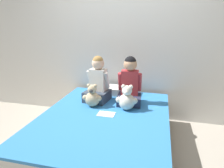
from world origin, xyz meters
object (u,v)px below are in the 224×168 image
at_px(teddy_bear_held_by_left_child, 92,97).
at_px(teddy_bear_held_by_right_child, 127,99).
at_px(sign_card, 106,114).
at_px(bed, 104,133).
at_px(child_on_left, 98,82).
at_px(pillow_at_headboard, 118,90).
at_px(child_on_right, 130,83).

bearing_deg(teddy_bear_held_by_left_child, teddy_bear_held_by_right_child, -4.34).
bearing_deg(teddy_bear_held_by_right_child, sign_card, -139.14).
bearing_deg(bed, child_on_left, 115.58).
height_order(teddy_bear_held_by_right_child, pillow_at_headboard, teddy_bear_held_by_right_child).
height_order(bed, sign_card, sign_card).
bearing_deg(child_on_right, teddy_bear_held_by_left_child, -158.15).
height_order(teddy_bear_held_by_right_child, sign_card, teddy_bear_held_by_right_child).
bearing_deg(pillow_at_headboard, sign_card, -88.96).
xyz_separation_m(child_on_left, pillow_at_headboard, (0.23, 0.32, -0.21)).
xyz_separation_m(child_on_right, sign_card, (-0.21, -0.44, -0.28)).
bearing_deg(child_on_left, bed, -55.60).
distance_m(bed, child_on_right, 0.74).
bearing_deg(child_on_right, pillow_at_headboard, 120.07).
xyz_separation_m(child_on_left, teddy_bear_held_by_left_child, (-0.00, -0.23, -0.13)).
height_order(child_on_right, sign_card, child_on_right).
height_order(child_on_left, sign_card, child_on_left).
bearing_deg(bed, pillow_at_headboard, 90.00).
bearing_deg(teddy_bear_held_by_right_child, pillow_at_headboard, 110.58).
bearing_deg(pillow_at_headboard, bed, -90.00).
xyz_separation_m(child_on_right, pillow_at_headboard, (-0.23, 0.32, -0.23)).
distance_m(child_on_left, sign_card, 0.56).
distance_m(bed, pillow_at_headboard, 0.85).
height_order(teddy_bear_held_by_left_child, sign_card, teddy_bear_held_by_left_child).
relative_size(bed, teddy_bear_held_by_right_child, 5.82).
bearing_deg(pillow_at_headboard, teddy_bear_held_by_right_child, -67.37).
xyz_separation_m(bed, teddy_bear_held_by_left_child, (-0.23, 0.24, 0.37)).
height_order(child_on_right, teddy_bear_held_by_left_child, child_on_right).
relative_size(child_on_left, teddy_bear_held_by_left_child, 2.06).
height_order(child_on_right, teddy_bear_held_by_right_child, child_on_right).
xyz_separation_m(teddy_bear_held_by_right_child, pillow_at_headboard, (-0.23, 0.55, -0.08)).
xyz_separation_m(bed, teddy_bear_held_by_right_child, (0.23, 0.24, 0.38)).
bearing_deg(child_on_left, teddy_bear_held_by_right_child, -17.86).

